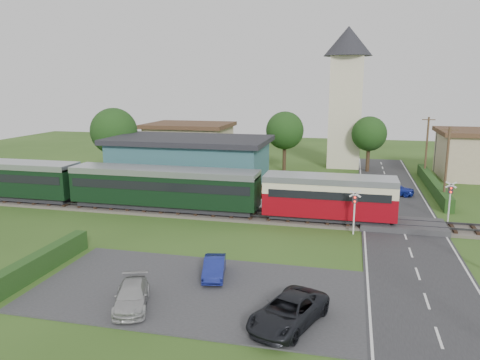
% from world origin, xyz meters
% --- Properties ---
extents(ground, '(120.00, 120.00, 0.00)m').
position_xyz_m(ground, '(0.00, 0.00, 0.00)').
color(ground, '#2D4C19').
extents(railway_track, '(76.00, 3.20, 0.49)m').
position_xyz_m(railway_track, '(0.00, 2.00, 0.11)').
color(railway_track, '#4C443D').
rests_on(railway_track, ground).
extents(road, '(6.00, 70.00, 0.05)m').
position_xyz_m(road, '(10.00, 0.00, 0.03)').
color(road, '#28282B').
rests_on(road, ground).
extents(car_park, '(17.00, 9.00, 0.08)m').
position_xyz_m(car_park, '(-1.50, -12.00, 0.04)').
color(car_park, '#333335').
rests_on(car_park, ground).
extents(crossing_deck, '(6.20, 3.40, 0.45)m').
position_xyz_m(crossing_deck, '(10.00, 2.00, 0.23)').
color(crossing_deck, '#333335').
rests_on(crossing_deck, ground).
extents(platform, '(30.00, 3.00, 0.45)m').
position_xyz_m(platform, '(-10.00, 5.20, 0.23)').
color(platform, gray).
rests_on(platform, ground).
extents(equipment_hut, '(2.30, 2.30, 2.55)m').
position_xyz_m(equipment_hut, '(-18.00, 5.20, 1.75)').
color(equipment_hut, beige).
rests_on(equipment_hut, platform).
extents(station_building, '(16.00, 9.00, 5.30)m').
position_xyz_m(station_building, '(-10.00, 10.99, 2.69)').
color(station_building, '#366370').
rests_on(station_building, ground).
extents(train, '(43.20, 2.90, 3.40)m').
position_xyz_m(train, '(-12.29, 2.00, 2.18)').
color(train, '#232328').
rests_on(train, ground).
extents(church_tower, '(6.00, 6.00, 17.60)m').
position_xyz_m(church_tower, '(5.00, 28.00, 10.23)').
color(church_tower, beige).
rests_on(church_tower, ground).
extents(house_west, '(10.80, 8.80, 5.50)m').
position_xyz_m(house_west, '(-15.00, 25.00, 2.79)').
color(house_west, tan).
rests_on(house_west, ground).
extents(house_east, '(8.80, 8.80, 5.50)m').
position_xyz_m(house_east, '(20.00, 24.00, 2.80)').
color(house_east, tan).
rests_on(house_east, ground).
extents(hedge_carpark, '(0.80, 9.00, 1.20)m').
position_xyz_m(hedge_carpark, '(-11.00, -12.00, 0.60)').
color(hedge_carpark, '#193814').
rests_on(hedge_carpark, ground).
extents(hedge_roadside, '(0.80, 18.00, 1.20)m').
position_xyz_m(hedge_roadside, '(14.20, 16.00, 0.60)').
color(hedge_roadside, '#193814').
rests_on(hedge_roadside, ground).
extents(hedge_station, '(22.00, 0.80, 1.30)m').
position_xyz_m(hedge_station, '(-10.00, 15.50, 0.65)').
color(hedge_station, '#193814').
rests_on(hedge_station, ground).
extents(tree_a, '(5.20, 5.20, 8.00)m').
position_xyz_m(tree_a, '(-20.00, 14.00, 5.38)').
color(tree_a, '#332316').
rests_on(tree_a, ground).
extents(tree_b, '(4.60, 4.60, 7.34)m').
position_xyz_m(tree_b, '(-2.00, 23.00, 5.02)').
color(tree_b, '#332316').
rests_on(tree_b, ground).
extents(tree_c, '(4.20, 4.20, 6.78)m').
position_xyz_m(tree_c, '(8.00, 25.00, 4.65)').
color(tree_c, '#332316').
rests_on(tree_c, ground).
extents(utility_pole_c, '(1.40, 0.22, 7.00)m').
position_xyz_m(utility_pole_c, '(14.20, 10.00, 3.63)').
color(utility_pole_c, '#473321').
rests_on(utility_pole_c, ground).
extents(utility_pole_d, '(1.40, 0.22, 7.00)m').
position_xyz_m(utility_pole_d, '(14.20, 22.00, 3.63)').
color(utility_pole_d, '#473321').
rests_on(utility_pole_d, ground).
extents(crossing_signal_near, '(0.84, 0.28, 3.28)m').
position_xyz_m(crossing_signal_near, '(6.40, -0.41, 2.14)').
color(crossing_signal_near, silver).
rests_on(crossing_signal_near, ground).
extents(crossing_signal_far, '(0.84, 0.28, 3.28)m').
position_xyz_m(crossing_signal_far, '(13.60, 4.39, 2.14)').
color(crossing_signal_far, silver).
rests_on(crossing_signal_far, ground).
extents(streetlamp_west, '(0.30, 0.30, 5.15)m').
position_xyz_m(streetlamp_west, '(-22.00, 20.00, 3.04)').
color(streetlamp_west, '#3F3F47').
rests_on(streetlamp_west, ground).
extents(streetlamp_east, '(0.30, 0.30, 5.15)m').
position_xyz_m(streetlamp_east, '(16.00, 27.00, 3.04)').
color(streetlamp_east, '#3F3F47').
rests_on(streetlamp_east, ground).
extents(car_on_road, '(3.95, 2.25, 1.27)m').
position_xyz_m(car_on_road, '(10.19, 12.76, 0.68)').
color(car_on_road, '#18299C').
rests_on(car_on_road, road).
extents(car_park_blue, '(1.80, 3.43, 1.07)m').
position_xyz_m(car_park_blue, '(-1.12, -10.14, 0.62)').
color(car_park_blue, navy).
rests_on(car_park_blue, car_park).
extents(car_park_silver, '(2.74, 4.08, 1.10)m').
position_xyz_m(car_park_silver, '(-3.96, -14.50, 0.63)').
color(car_park_silver, '#AAAAAA').
rests_on(car_park_silver, car_park).
extents(car_park_dark, '(3.67, 5.14, 1.30)m').
position_xyz_m(car_park_dark, '(3.61, -14.50, 0.73)').
color(car_park_dark, black).
rests_on(car_park_dark, car_park).
extents(pedestrian_near, '(0.61, 0.41, 1.63)m').
position_xyz_m(pedestrian_near, '(-1.42, 5.44, 1.26)').
color(pedestrian_near, gray).
rests_on(pedestrian_near, platform).
extents(pedestrian_far, '(0.89, 1.04, 1.88)m').
position_xyz_m(pedestrian_far, '(-17.11, 5.06, 1.39)').
color(pedestrian_far, gray).
rests_on(pedestrian_far, platform).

